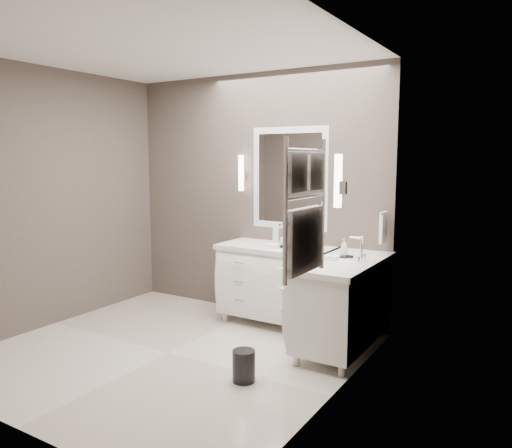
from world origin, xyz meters
The scene contains 21 objects.
floor centered at (0.00, 0.00, -0.01)m, with size 3.20×3.00×0.01m, color beige.
ceiling centered at (0.00, 0.00, 2.71)m, with size 3.20×3.00×0.01m, color white.
wall_back centered at (0.00, 1.50, 1.35)m, with size 3.20×0.01×2.70m, color #49403A.
wall_front centered at (0.00, -1.50, 1.35)m, with size 3.20×0.01×2.70m, color #49403A.
wall_left centered at (-1.60, 0.00, 1.35)m, with size 0.01×3.00×2.70m, color #49403A.
wall_right centered at (1.60, 0.00, 1.35)m, with size 0.01×3.00×2.70m, color #49403A.
vanity_back centered at (0.45, 1.23, 0.49)m, with size 1.24×0.59×0.97m.
vanity_right centered at (1.33, 0.90, 0.49)m, with size 0.59×1.24×0.97m.
mirror_back centered at (0.45, 1.49, 1.55)m, with size 0.90×0.02×1.10m.
mirror_right centered at (1.59, 0.80, 1.55)m, with size 0.02×0.90×1.10m.
sconce_back centered at (-0.13, 1.43, 1.59)m, with size 0.06×0.06×0.40m.
sconce_right centered at (1.53, 0.22, 1.59)m, with size 0.06×0.06×0.40m.
towel_bar_corner centered at (1.54, 1.36, 1.12)m, with size 0.03×0.22×0.30m.
towel_ladder centered at (1.55, -0.40, 1.39)m, with size 0.06×0.58×0.90m.
waste_bin centered at (0.90, -0.13, 0.13)m, with size 0.18×0.18×0.26m, color black.
amenity_tray_back centered at (0.57, 1.19, 0.86)m, with size 0.14×0.11×0.02m, color black.
amenity_tray_right centered at (1.29, 0.97, 0.86)m, with size 0.11×0.15×0.02m, color black.
water_bottle centered at (0.42, 1.24, 0.94)m, with size 0.06×0.06×0.18m, color silver.
soap_bottle_a centered at (0.54, 1.21, 0.93)m, with size 0.05×0.06×0.12m, color white.
soap_bottle_b centered at (0.60, 1.16, 0.92)m, with size 0.08×0.08×0.10m, color black.
soap_bottle_c centered at (1.29, 0.97, 0.95)m, with size 0.06×0.06×0.16m, color white.
Camera 1 is at (2.95, -3.31, 1.78)m, focal length 35.00 mm.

